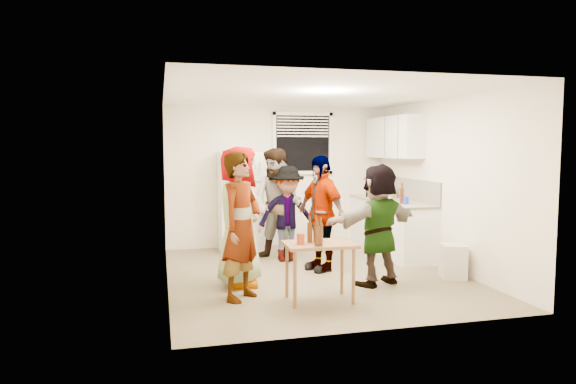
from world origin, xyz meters
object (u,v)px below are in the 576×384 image
object	(u,v)px
trash_bin	(453,260)
red_cup	(301,244)
serving_table	(319,301)
guest_back_left	(278,260)
guest_orange	(378,284)
guest_stripe	(242,299)
wine_bottle	(373,195)
beer_bottle_table	(321,241)
kettle	(386,199)
guest_back_right	(287,260)
beer_bottle_counter	(402,204)
blue_cup	(406,204)
guest_black	(320,270)
refrigerator	(240,202)
guest_grey	(240,285)

from	to	relation	value
trash_bin	red_cup	distance (m)	2.42
serving_table	guest_back_left	bearing A→B (deg)	89.96
guest_orange	guest_stripe	bearing A→B (deg)	-13.43
wine_bottle	trash_bin	size ratio (longest dim) A/B	0.62
trash_bin	red_cup	bearing A→B (deg)	-166.52
beer_bottle_table	guest_back_left	distance (m)	2.19
red_cup	kettle	bearing A→B (deg)	48.30
beer_bottle_table	guest_back_right	xyz separation A→B (m)	(0.10, 2.04, -0.68)
beer_bottle_counter	guest_stripe	distance (m)	3.24
wine_bottle	serving_table	size ratio (longest dim) A/B	0.35
blue_cup	guest_black	distance (m)	1.73
refrigerator	guest_back_right	distance (m)	1.39
guest_stripe	trash_bin	bearing A→B (deg)	-42.99
guest_back_left	beer_bottle_counter	bearing A→B (deg)	28.32
kettle	guest_stripe	world-z (taller)	kettle
guest_black	beer_bottle_table	bearing A→B (deg)	-37.87
beer_bottle_counter	guest_grey	xyz separation A→B (m)	(-2.70, -0.83, -0.90)
wine_bottle	guest_back_left	xyz separation A→B (m)	(-2.04, -1.00, -0.90)
refrigerator	guest_stripe	distance (m)	2.93
beer_bottle_counter	serving_table	bearing A→B (deg)	-137.48
trash_bin	blue_cup	bearing A→B (deg)	98.37
guest_back_left	guest_orange	size ratio (longest dim) A/B	1.12
guest_black	red_cup	bearing A→B (deg)	-46.16
kettle	serving_table	distance (m)	3.24
beer_bottle_counter	beer_bottle_table	xyz separation A→B (m)	(-1.85, -1.63, -0.22)
wine_bottle	guest_grey	size ratio (longest dim) A/B	0.16
wine_bottle	beer_bottle_counter	bearing A→B (deg)	-95.89
beer_bottle_counter	guest_grey	bearing A→B (deg)	-162.96
beer_bottle_table	guest_back_left	bearing A→B (deg)	91.29
guest_stripe	guest_back_right	distance (m)	2.12
refrigerator	red_cup	size ratio (longest dim) A/B	14.20
refrigerator	guest_back_right	bearing A→B (deg)	-56.66
guest_stripe	guest_back_right	world-z (taller)	guest_back_right
refrigerator	guest_grey	size ratio (longest dim) A/B	0.95
red_cup	guest_stripe	bearing A→B (deg)	155.06
blue_cup	trash_bin	world-z (taller)	blue_cup
guest_back_right	blue_cup	bearing A→B (deg)	-20.61
refrigerator	guest_grey	bearing A→B (deg)	-99.10
red_cup	guest_orange	size ratio (longest dim) A/B	0.08
trash_bin	guest_back_left	bearing A→B (deg)	141.78
wine_bottle	guest_back_right	size ratio (longest dim) A/B	0.19
guest_black	guest_stripe	bearing A→B (deg)	-69.85
refrigerator	blue_cup	world-z (taller)	refrigerator
beer_bottle_table	guest_stripe	bearing A→B (deg)	168.78
guest_black	beer_bottle_counter	bearing A→B (deg)	81.74
trash_bin	serving_table	world-z (taller)	trash_bin
refrigerator	guest_back_left	size ratio (longest dim) A/B	0.96
wine_bottle	red_cup	world-z (taller)	wine_bottle
kettle	guest_black	size ratio (longest dim) A/B	0.14
wine_bottle	guest_stripe	xyz separation A→B (m)	(-2.91, -2.90, -0.90)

